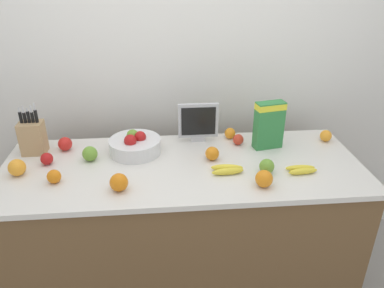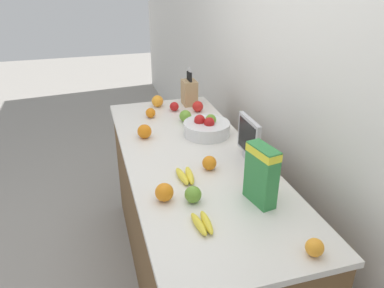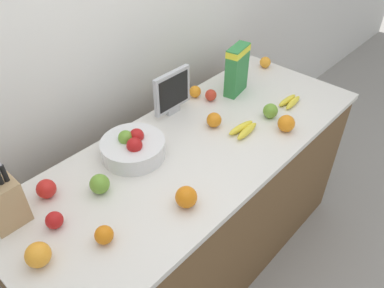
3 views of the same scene
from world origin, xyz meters
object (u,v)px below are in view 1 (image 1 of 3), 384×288
object	(u,v)px
apple_rightmost	(267,166)
apple_middle	(65,144)
cereal_box	(269,123)
orange_back_center	(119,182)
orange_mid_left	(230,133)
apple_leftmost	(47,159)
orange_near_bowl	(326,136)
orange_mid_right	(212,154)
knife_block	(33,137)
banana_bunch_left	(227,169)
small_monitor	(198,122)
banana_bunch_right	(302,170)
apple_by_knife_block	(238,140)
orange_front_left	(17,168)
orange_by_cereal	(264,179)
apple_rear	(90,154)
fruit_bowl	(135,145)
orange_front_center	(54,177)

from	to	relation	value
apple_rightmost	apple_middle	world-z (taller)	apple_middle
cereal_box	orange_back_center	xyz separation A→B (m)	(-0.84, -0.39, -0.11)
orange_back_center	orange_mid_left	bearing A→B (deg)	39.60
apple_leftmost	orange_near_bowl	size ratio (longest dim) A/B	0.95
apple_leftmost	orange_mid_right	size ratio (longest dim) A/B	0.87
knife_block	banana_bunch_left	world-z (taller)	knife_block
small_monitor	banana_bunch_left	xyz separation A→B (m)	(0.11, -0.39, -0.11)
orange_near_bowl	orange_mid_right	bearing A→B (deg)	-166.58
small_monitor	banana_bunch_right	distance (m)	0.67
small_monitor	apple_by_knife_block	world-z (taller)	small_monitor
apple_leftmost	orange_front_left	xyz separation A→B (m)	(-0.12, -0.10, 0.01)
orange_by_cereal	knife_block	bearing A→B (deg)	159.14
apple_rightmost	apple_rear	xyz separation A→B (m)	(-0.94, 0.22, 0.00)
apple_by_knife_block	orange_front_left	bearing A→B (deg)	-168.37
fruit_bowl	banana_bunch_left	bearing A→B (deg)	-28.98
banana_bunch_left	banana_bunch_right	bearing A→B (deg)	-4.88
orange_front_center	orange_back_center	world-z (taller)	orange_back_center
small_monitor	fruit_bowl	xyz separation A→B (m)	(-0.38, -0.12, -0.08)
apple_by_knife_block	fruit_bowl	bearing A→B (deg)	-175.41
apple_rightmost	knife_block	bearing A→B (deg)	164.95
cereal_box	orange_back_center	bearing A→B (deg)	-165.94
orange_by_cereal	apple_rightmost	bearing A→B (deg)	68.92
banana_bunch_left	apple_by_knife_block	distance (m)	0.35
apple_rightmost	orange_near_bowl	xyz separation A→B (m)	(0.46, 0.34, -0.00)
orange_mid_right	orange_by_cereal	size ratio (longest dim) A/B	0.89
banana_bunch_right	orange_back_center	distance (m)	0.95
orange_front_center	apple_rear	bearing A→B (deg)	56.51
knife_block	orange_mid_left	bearing A→B (deg)	4.46
banana_bunch_right	apple_by_knife_block	xyz separation A→B (m)	(-0.27, 0.36, 0.02)
small_monitor	orange_back_center	distance (m)	0.68
fruit_bowl	orange_near_bowl	bearing A→B (deg)	2.36
knife_block	apple_rear	size ratio (longest dim) A/B	3.63
apple_leftmost	orange_front_center	distance (m)	0.21
orange_mid_left	orange_mid_right	bearing A→B (deg)	-119.39
cereal_box	orange_by_cereal	size ratio (longest dim) A/B	3.25
fruit_bowl	apple_middle	distance (m)	0.42
cereal_box	apple_leftmost	bearing A→B (deg)	173.54
apple_leftmost	banana_bunch_left	bearing A→B (deg)	-10.26
apple_leftmost	orange_mid_left	xyz separation A→B (m)	(1.06, 0.24, 0.00)
orange_mid_right	orange_by_cereal	distance (m)	0.36
fruit_bowl	orange_mid_right	bearing A→B (deg)	-16.27
small_monitor	knife_block	bearing A→B (deg)	-175.88
apple_leftmost	orange_near_bowl	bearing A→B (deg)	5.09
cereal_box	fruit_bowl	world-z (taller)	cereal_box
apple_rear	orange_front_left	xyz separation A→B (m)	(-0.35, -0.13, 0.00)
apple_rear	banana_bunch_left	bearing A→B (deg)	-15.06
apple_leftmost	orange_back_center	bearing A→B (deg)	-35.27
banana_bunch_left	orange_back_center	size ratio (longest dim) A/B	1.97
apple_leftmost	orange_mid_right	world-z (taller)	orange_mid_right
orange_mid_right	apple_middle	bearing A→B (deg)	167.17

